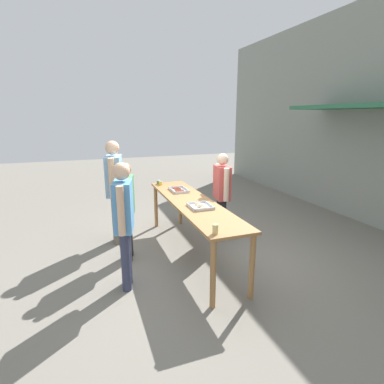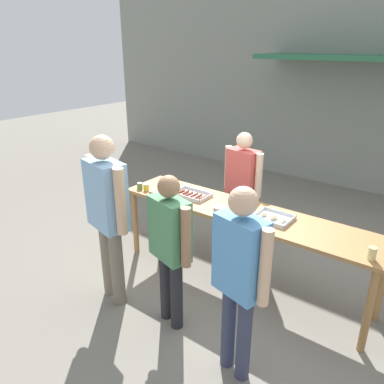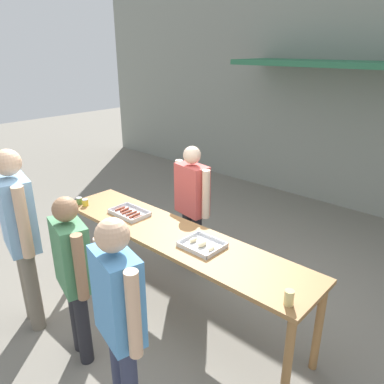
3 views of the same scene
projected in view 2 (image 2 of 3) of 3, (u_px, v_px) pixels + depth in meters
ground_plane at (239, 281)px, 4.42m from camera, size 24.00×24.00×0.00m
building_facade_back at (362, 65)px, 6.53m from camera, size 12.00×1.11×4.50m
serving_table at (243, 219)px, 4.12m from camera, size 3.00×0.65×0.91m
food_tray_sausages at (192, 195)px, 4.48m from camera, size 0.42×0.28×0.04m
food_tray_buns at (273, 218)px, 3.88m from camera, size 0.37×0.31×0.06m
condiment_jar_mustard at (140, 186)px, 4.69m from camera, size 0.07×0.07×0.08m
condiment_jar_ketchup at (146, 187)px, 4.64m from camera, size 0.07×0.07×0.08m
beer_cup at (372, 253)px, 3.14m from camera, size 0.07×0.07×0.12m
person_server_behind_table at (242, 181)px, 4.86m from camera, size 0.59×0.28×1.59m
person_customer_holding_hotdog at (107, 208)px, 3.74m from camera, size 0.65×0.35×1.82m
person_customer_with_cup at (239, 269)px, 2.85m from camera, size 0.56×0.30×1.68m
person_customer_waiting_in_line at (170, 240)px, 3.44m from camera, size 0.57×0.32×1.55m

